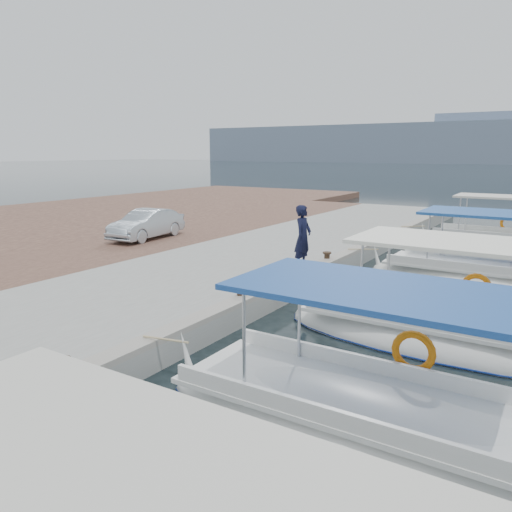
{
  "coord_description": "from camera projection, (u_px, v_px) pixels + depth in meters",
  "views": [
    {
      "loc": [
        6.1,
        -8.05,
        3.98
      ],
      "look_at": [
        -1.0,
        3.23,
        1.2
      ],
      "focal_mm": 35.0,
      "sensor_mm": 36.0,
      "label": 1
    }
  ],
  "objects": [
    {
      "name": "ground",
      "position": [
        215.0,
        342.0,
        10.67
      ],
      "size": [
        400.0,
        400.0,
        0.0
      ],
      "primitive_type": "plane",
      "color": "black",
      "rests_on": "ground"
    },
    {
      "name": "concrete_quay",
      "position": [
        233.0,
        268.0,
        16.32
      ],
      "size": [
        6.0,
        40.0,
        0.5
      ],
      "primitive_type": "cube",
      "color": "gray",
      "rests_on": "ground"
    },
    {
      "name": "quay_curb",
      "position": [
        310.0,
        270.0,
        14.81
      ],
      "size": [
        0.44,
        40.0,
        0.12
      ],
      "primitive_type": "cube",
      "color": "#9B9489",
      "rests_on": "concrete_quay"
    },
    {
      "name": "cobblestone_strip",
      "position": [
        125.0,
        252.0,
        18.93
      ],
      "size": [
        4.0,
        40.0,
        0.5
      ],
      "primitive_type": "cube",
      "color": "brown",
      "rests_on": "ground"
    },
    {
      "name": "fishing_caique_b",
      "position": [
        368.0,
        430.0,
        7.06
      ],
      "size": [
        6.9,
        2.27,
        2.83
      ],
      "color": "white",
      "rests_on": "ground"
    },
    {
      "name": "fishing_caique_c",
      "position": [
        448.0,
        338.0,
        10.53
      ],
      "size": [
        7.31,
        2.5,
        2.83
      ],
      "color": "white",
      "rests_on": "ground"
    },
    {
      "name": "fishing_caique_d",
      "position": [
        492.0,
        279.0,
        15.14
      ],
      "size": [
        7.33,
        2.52,
        2.83
      ],
      "color": "white",
      "rests_on": "ground"
    },
    {
      "name": "fishing_caique_e",
      "position": [
        496.0,
        246.0,
        20.81
      ],
      "size": [
        6.2,
        2.1,
        2.83
      ],
      "color": "white",
      "rests_on": "ground"
    },
    {
      "name": "mooring_bollards",
      "position": [
        241.0,
        292.0,
        11.95
      ],
      "size": [
        0.28,
        20.28,
        0.33
      ],
      "color": "black",
      "rests_on": "concrete_quay"
    },
    {
      "name": "fisherman",
      "position": [
        303.0,
        237.0,
        15.03
      ],
      "size": [
        0.49,
        0.72,
        1.94
      ],
      "primitive_type": "imported",
      "rotation": [
        0.0,
        0.0,
        1.6
      ],
      "color": "black",
      "rests_on": "concrete_quay"
    },
    {
      "name": "parked_car",
      "position": [
        147.0,
        224.0,
        20.37
      ],
      "size": [
        1.6,
        3.72,
        1.19
      ],
      "primitive_type": "imported",
      "rotation": [
        0.0,
        0.0,
        0.1
      ],
      "color": "#ADBAC6",
      "rests_on": "cobblestone_strip"
    }
  ]
}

